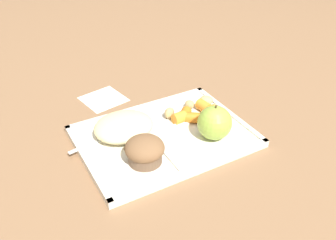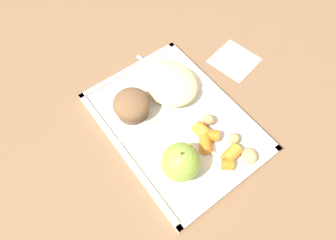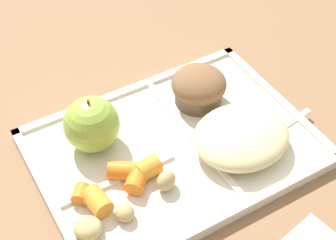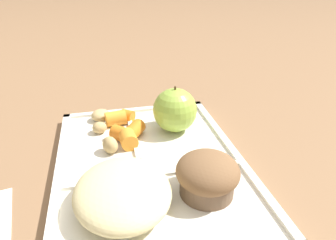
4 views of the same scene
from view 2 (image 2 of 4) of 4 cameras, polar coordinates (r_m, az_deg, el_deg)
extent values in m
plane|color=#846042|center=(0.67, 1.32, -0.83)|extent=(6.00, 6.00, 0.00)
cube|color=silver|center=(0.67, 1.33, -0.57)|extent=(0.38, 0.28, 0.01)
cube|color=silver|center=(0.72, 9.87, 5.45)|extent=(0.38, 0.01, 0.01)
cube|color=silver|center=(0.63, -8.34, -6.56)|extent=(0.38, 0.01, 0.01)
cube|color=silver|center=(0.61, 12.30, -12.25)|extent=(0.01, 0.28, 0.01)
cube|color=silver|center=(0.75, -7.51, 9.66)|extent=(0.01, 0.28, 0.01)
cube|color=silver|center=(0.67, -0.23, 1.60)|extent=(0.01, 0.26, 0.01)
cube|color=silver|center=(0.64, 7.85, -5.39)|extent=(0.17, 0.01, 0.01)
sphere|color=#93B742|center=(0.58, 2.49, -8.11)|extent=(0.08, 0.08, 0.08)
cylinder|color=#4C381E|center=(0.54, 2.65, -6.54)|extent=(0.00, 0.00, 0.01)
cylinder|color=brown|center=(0.67, -6.87, 2.11)|extent=(0.07, 0.07, 0.02)
ellipsoid|color=brown|center=(0.65, -7.07, 3.16)|extent=(0.08, 0.08, 0.05)
cylinder|color=orange|center=(0.62, 11.39, -8.48)|extent=(0.03, 0.03, 0.02)
cylinder|color=orange|center=(0.64, 6.41, -1.94)|extent=(0.03, 0.03, 0.03)
cylinder|color=orange|center=(0.63, 12.20, -6.34)|extent=(0.03, 0.04, 0.03)
cylinder|color=orange|center=(0.63, 7.24, -4.63)|extent=(0.04, 0.04, 0.03)
cylinder|color=orange|center=(0.64, 8.48, -2.93)|extent=(0.04, 0.04, 0.03)
ellipsoid|color=tan|center=(0.64, 15.46, -6.73)|extent=(0.05, 0.05, 0.02)
ellipsoid|color=tan|center=(0.65, 12.69, -3.49)|extent=(0.03, 0.03, 0.02)
ellipsoid|color=tan|center=(0.66, 7.81, 0.12)|extent=(0.04, 0.03, 0.03)
ellipsoid|color=beige|center=(0.70, 0.58, 7.17)|extent=(0.14, 0.12, 0.04)
sphere|color=brown|center=(0.70, 0.76, 7.16)|extent=(0.03, 0.03, 0.03)
sphere|color=#755B4C|center=(0.70, 1.03, 6.88)|extent=(0.03, 0.03, 0.03)
cube|color=silver|center=(0.75, -3.23, 10.17)|extent=(0.11, 0.02, 0.00)
cube|color=silver|center=(0.72, 0.71, 7.21)|extent=(0.04, 0.02, 0.00)
cylinder|color=silver|center=(0.71, 2.02, 5.47)|extent=(0.02, 0.01, 0.00)
cylinder|color=silver|center=(0.71, 2.48, 5.86)|extent=(0.02, 0.01, 0.00)
cylinder|color=silver|center=(0.71, 2.93, 6.24)|extent=(0.02, 0.01, 0.00)
cube|color=white|center=(0.80, 12.70, 11.20)|extent=(0.12, 0.12, 0.00)
camera|label=1|loc=(0.70, -75.23, 13.11)|focal=39.48mm
camera|label=3|loc=(0.63, 66.79, 30.16)|focal=55.38mm
camera|label=4|loc=(0.74, -15.41, 34.54)|focal=32.62mm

